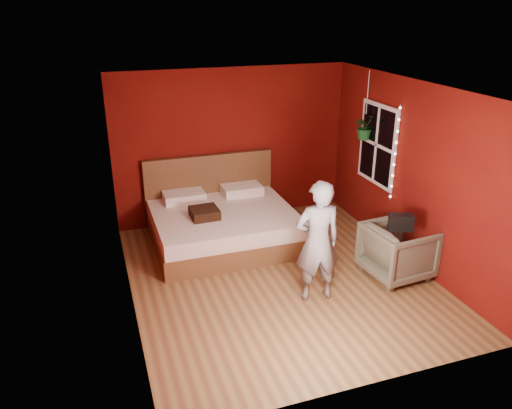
# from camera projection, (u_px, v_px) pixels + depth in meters

# --- Properties ---
(floor) EXTENTS (4.50, 4.50, 0.00)m
(floor) POSITION_uv_depth(u_px,v_px,m) (279.00, 277.00, 6.97)
(floor) COLOR brown
(floor) RESTS_ON ground
(room_walls) EXTENTS (4.04, 4.54, 2.62)m
(room_walls) POSITION_uv_depth(u_px,v_px,m) (282.00, 162.00, 6.33)
(room_walls) COLOR #60120A
(room_walls) RESTS_ON ground
(window) EXTENTS (0.05, 0.97, 1.27)m
(window) POSITION_uv_depth(u_px,v_px,m) (377.00, 144.00, 7.77)
(window) COLOR white
(window) RESTS_ON room_walls
(fairy_lights) EXTENTS (0.04, 0.04, 1.45)m
(fairy_lights) POSITION_uv_depth(u_px,v_px,m) (395.00, 154.00, 7.31)
(fairy_lights) COLOR silver
(fairy_lights) RESTS_ON room_walls
(bed) EXTENTS (2.19, 1.86, 1.20)m
(bed) POSITION_uv_depth(u_px,v_px,m) (222.00, 222.00, 7.92)
(bed) COLOR brown
(bed) RESTS_ON ground
(person) EXTENTS (0.63, 0.45, 1.61)m
(person) POSITION_uv_depth(u_px,v_px,m) (318.00, 242.00, 6.20)
(person) COLOR slate
(person) RESTS_ON ground
(armchair) EXTENTS (0.91, 0.89, 0.76)m
(armchair) POSITION_uv_depth(u_px,v_px,m) (398.00, 251.00, 6.88)
(armchair) COLOR #666651
(armchair) RESTS_ON ground
(handbag) EXTENTS (0.34, 0.24, 0.22)m
(handbag) POSITION_uv_depth(u_px,v_px,m) (401.00, 222.00, 6.58)
(handbag) COLOR black
(handbag) RESTS_ON armchair
(throw_pillow) EXTENTS (0.42, 0.42, 0.15)m
(throw_pillow) POSITION_uv_depth(u_px,v_px,m) (204.00, 213.00, 7.50)
(throw_pillow) COLOR #301D10
(throw_pillow) RESTS_ON bed
(hanging_plant) EXTENTS (0.41, 0.37, 1.07)m
(hanging_plant) POSITION_uv_depth(u_px,v_px,m) (365.00, 127.00, 7.89)
(hanging_plant) COLOR silver
(hanging_plant) RESTS_ON room_walls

